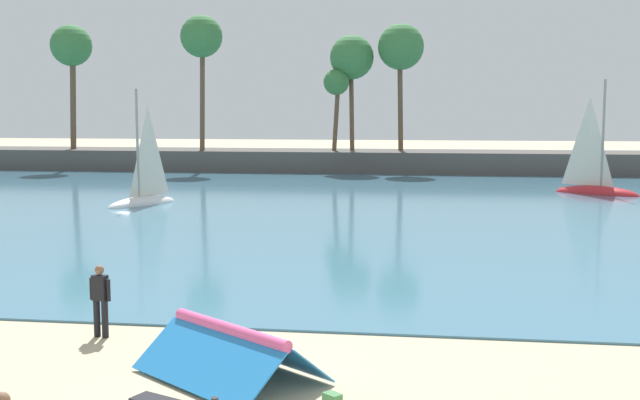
% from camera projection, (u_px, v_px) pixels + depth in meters
% --- Properties ---
extents(sea, '(220.00, 88.19, 0.06)m').
position_uv_depth(sea, '(407.00, 176.00, 61.51)').
color(sea, teal).
rests_on(sea, ground).
extents(palm_headland, '(81.22, 6.28, 13.03)m').
position_uv_depth(palm_headland, '(390.00, 139.00, 65.38)').
color(palm_headland, '#514C47').
rests_on(palm_headland, ground).
extents(folded_kite, '(4.11, 3.87, 1.03)m').
position_uv_depth(folded_kite, '(230.00, 344.00, 15.10)').
color(folded_kite, '#237FD1').
rests_on(folded_kite, ground).
extents(person_at_waterline, '(0.54, 0.27, 1.67)m').
position_uv_depth(person_at_waterline, '(100.00, 299.00, 17.82)').
color(person_at_waterline, black).
rests_on(person_at_waterline, ground).
extents(sailboat_mid_bay, '(3.31, 4.76, 6.71)m').
position_uv_depth(sailboat_mid_bay, '(143.00, 193.00, 42.70)').
color(sailboat_mid_bay, white).
rests_on(sailboat_mid_bay, sea).
extents(sailboat_far_left, '(5.20, 4.02, 7.48)m').
position_uv_depth(sailboat_far_left, '(595.00, 183.00, 48.12)').
color(sailboat_far_left, red).
rests_on(sailboat_far_left, sea).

